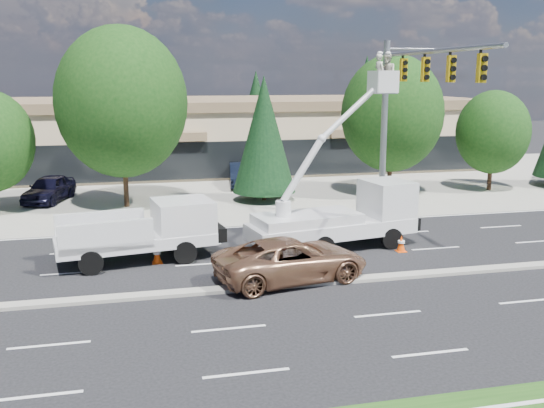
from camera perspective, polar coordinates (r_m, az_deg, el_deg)
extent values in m
plane|color=black|center=(21.11, -5.44, -8.24)|extent=(140.00, 140.00, 0.00)
cube|color=gray|center=(40.40, -9.20, 1.42)|extent=(140.00, 22.00, 0.01)
cube|color=gray|center=(21.09, -5.45, -8.08)|extent=(120.00, 0.55, 0.12)
cube|color=tan|center=(49.96, -10.09, 6.26)|extent=(50.00, 15.00, 5.00)
cube|color=brown|center=(49.77, -10.20, 9.30)|extent=(50.40, 15.40, 0.70)
cube|color=black|center=(42.58, -9.50, 3.98)|extent=(48.00, 0.12, 2.60)
cylinder|color=#332114|center=(35.12, -13.62, 2.35)|extent=(0.28, 0.28, 3.25)
ellipsoid|color=black|center=(34.70, -13.96, 9.28)|extent=(7.22, 7.22, 8.31)
cylinder|color=#332114|center=(36.12, -0.74, 0.97)|extent=(0.26, 0.26, 0.80)
cone|color=black|center=(35.62, -0.76, 6.57)|extent=(3.72, 3.72, 6.80)
cylinder|color=#332114|center=(38.42, 11.01, 2.92)|extent=(0.28, 0.28, 2.80)
ellipsoid|color=black|center=(38.03, 11.23, 8.36)|extent=(6.21, 6.21, 7.14)
cylinder|color=#332114|center=(41.78, 19.82, 2.65)|extent=(0.28, 0.28, 2.09)
ellipsoid|color=black|center=(41.47, 20.08, 6.37)|extent=(4.64, 4.64, 5.33)
cylinder|color=#332114|center=(62.06, -14.32, 5.20)|extent=(0.26, 0.26, 0.80)
cone|color=black|center=(61.72, -14.54, 9.55)|extent=(4.84, 4.84, 8.83)
cylinder|color=#332114|center=(63.29, -1.49, 5.68)|extent=(0.26, 0.26, 0.80)
cone|color=black|center=(62.99, -1.51, 9.14)|extent=(3.99, 3.99, 7.30)
cylinder|color=#332114|center=(66.70, 8.72, 5.87)|extent=(0.26, 0.26, 0.80)
cone|color=black|center=(66.39, 8.84, 9.88)|extent=(4.79, 4.79, 8.75)
cylinder|color=gray|center=(31.57, 10.48, 6.71)|extent=(0.32, 0.32, 9.00)
cylinder|color=gray|center=(26.96, 15.11, 13.74)|extent=(0.20, 10.00, 0.20)
cylinder|color=gray|center=(32.02, 12.97, 14.03)|extent=(2.60, 0.12, 0.12)
cube|color=gold|center=(29.63, 12.27, 12.22)|extent=(0.32, 0.22, 1.05)
cube|color=gold|center=(27.65, 14.23, 12.17)|extent=(0.32, 0.22, 1.05)
cube|color=gold|center=(25.71, 16.50, 12.10)|extent=(0.32, 0.22, 1.05)
cube|color=gold|center=(23.81, 19.13, 11.99)|extent=(0.32, 0.22, 1.05)
cube|color=silver|center=(24.70, -12.70, -3.35)|extent=(6.43, 3.21, 0.46)
cube|color=silver|center=(24.90, -8.36, -1.36)|extent=(2.58, 2.54, 1.54)
cube|color=black|center=(25.02, -6.89, -0.78)|extent=(0.39, 1.94, 1.03)
cube|color=silver|center=(25.36, -15.87, -1.93)|extent=(3.49, 0.86, 1.13)
cube|color=silver|center=(23.48, -15.32, -2.99)|extent=(3.49, 0.86, 1.13)
cube|color=silver|center=(25.99, 5.65, -2.27)|extent=(7.56, 3.44, 0.64)
cube|color=silver|center=(27.17, 10.75, 0.27)|extent=(2.17, 2.43, 1.82)
cube|color=black|center=(27.53, 11.94, 0.66)|extent=(0.39, 1.81, 1.09)
cube|color=silver|center=(25.34, 3.32, -1.44)|extent=(4.67, 2.84, 0.46)
cylinder|color=silver|center=(24.77, 1.07, -0.54)|extent=(0.64, 0.64, 0.73)
cube|color=silver|center=(26.40, 10.41, 11.25)|extent=(1.13, 0.98, 0.98)
imported|color=beige|center=(26.29, 10.07, 12.06)|extent=(0.47, 0.63, 1.57)
imported|color=beige|center=(26.51, 10.81, 12.03)|extent=(0.72, 0.86, 1.57)
ellipsoid|color=white|center=(26.31, 10.13, 13.80)|extent=(0.24, 0.24, 0.16)
ellipsoid|color=white|center=(26.53, 10.88, 13.75)|extent=(0.24, 0.24, 0.16)
cube|color=#F94B07|center=(24.57, -10.75, -5.44)|extent=(0.40, 0.40, 0.03)
cone|color=#F94B07|center=(24.47, -10.78, -4.69)|extent=(0.36, 0.36, 0.70)
cylinder|color=white|center=(24.45, -10.78, -4.53)|extent=(0.29, 0.29, 0.10)
cube|color=#F94B07|center=(24.37, -2.98, -5.38)|extent=(0.40, 0.40, 0.03)
cone|color=#F94B07|center=(24.28, -2.99, -4.62)|extent=(0.36, 0.36, 0.70)
cylinder|color=white|center=(24.26, -2.99, -4.46)|extent=(0.29, 0.29, 0.10)
cube|color=#F94B07|center=(26.26, 12.04, -4.36)|extent=(0.40, 0.40, 0.03)
cone|color=#F94B07|center=(26.17, 12.07, -3.65)|extent=(0.36, 0.36, 0.70)
cylinder|color=white|center=(26.15, 12.08, -3.51)|extent=(0.29, 0.29, 0.10)
imported|color=#8F6145|center=(21.94, 1.84, -5.25)|extent=(5.97, 3.56, 1.56)
imported|color=black|center=(38.04, -20.25, 1.37)|extent=(3.09, 4.94, 1.57)
imported|color=black|center=(41.01, -2.84, 2.81)|extent=(2.26, 4.91, 1.56)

